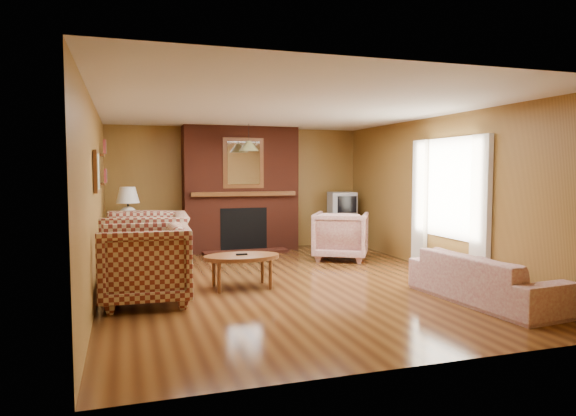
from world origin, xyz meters
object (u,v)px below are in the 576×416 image
object	(u,v)px
plaid_loveseat	(147,243)
crt_tv	(342,204)
tv_stand	(342,231)
fireplace	(241,190)
plaid_armchair	(145,264)
table_lamp	(128,204)
floral_armchair	(341,235)
floral_sofa	(485,278)
coffee_table	(242,259)
side_table	(129,243)

from	to	relation	value
plaid_loveseat	crt_tv	world-z (taller)	crt_tv
tv_stand	crt_tv	world-z (taller)	crt_tv
fireplace	plaid_armchair	bearing A→B (deg)	-118.76
table_lamp	plaid_loveseat	bearing A→B (deg)	-78.19
floral_armchair	table_lamp	size ratio (longest dim) A/B	1.43
floral_sofa	tv_stand	size ratio (longest dim) A/B	3.01
plaid_loveseat	coffee_table	xyz separation A→B (m)	(1.16, -1.38, -0.06)
floral_sofa	coffee_table	size ratio (longest dim) A/B	1.93
plaid_loveseat	table_lamp	bearing A→B (deg)	-164.83
plaid_armchair	coffee_table	size ratio (longest dim) A/B	1.02
plaid_loveseat	floral_armchair	size ratio (longest dim) A/B	1.52
plaid_loveseat	side_table	xyz separation A→B (m)	(-0.25, 1.20, -0.14)
plaid_loveseat	coffee_table	bearing A→B (deg)	43.33
coffee_table	crt_tv	bearing A→B (deg)	46.88
coffee_table	floral_sofa	bearing A→B (deg)	-31.96
fireplace	crt_tv	distance (m)	2.08
plaid_loveseat	coffee_table	world-z (taller)	plaid_loveseat
table_lamp	crt_tv	distance (m)	4.17
fireplace	floral_sofa	size ratio (longest dim) A/B	1.22
coffee_table	tv_stand	bearing A→B (deg)	46.93
plaid_armchair	floral_armchair	bearing A→B (deg)	123.56
fireplace	plaid_armchair	world-z (taller)	fireplace
floral_sofa	crt_tv	distance (m)	4.58
table_lamp	crt_tv	world-z (taller)	table_lamp
floral_armchair	fireplace	bearing A→B (deg)	-15.79
tv_stand	fireplace	bearing A→B (deg)	173.33
floral_sofa	side_table	xyz separation A→B (m)	(-4.00, 4.20, 0.03)
plaid_armchair	tv_stand	distance (m)	5.23
coffee_table	crt_tv	size ratio (longest dim) A/B	1.79
side_table	plaid_armchair	bearing A→B (deg)	-87.15
fireplace	plaid_loveseat	world-z (taller)	fireplace
floral_sofa	floral_armchair	distance (m)	3.27
crt_tv	side_table	bearing A→B (deg)	-175.26
fireplace	table_lamp	distance (m)	2.18
fireplace	floral_armchair	distance (m)	2.22
plaid_loveseat	side_table	bearing A→B (deg)	-164.83
coffee_table	crt_tv	world-z (taller)	crt_tv
plaid_armchair	floral_sofa	xyz separation A→B (m)	(3.85, -1.18, -0.18)
plaid_loveseat	crt_tv	xyz separation A→B (m)	(3.90, 1.54, 0.43)
side_table	table_lamp	bearing A→B (deg)	90.00
plaid_armchair	coffee_table	bearing A→B (deg)	111.57
plaid_loveseat	plaid_armchair	size ratio (longest dim) A/B	1.36
floral_sofa	coffee_table	world-z (taller)	floral_sofa
tv_stand	plaid_armchair	bearing A→B (deg)	-141.43
fireplace	side_table	size ratio (longest dim) A/B	3.79
plaid_armchair	crt_tv	size ratio (longest dim) A/B	1.81
plaid_armchair	side_table	bearing A→B (deg)	-174.71
plaid_loveseat	crt_tv	bearing A→B (deg)	114.92
floral_sofa	tv_stand	xyz separation A→B (m)	(0.15, 4.55, 0.04)
side_table	tv_stand	size ratio (longest dim) A/B	0.97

